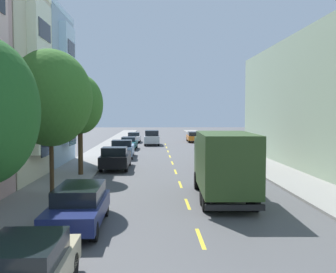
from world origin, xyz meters
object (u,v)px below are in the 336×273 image
Objects in this scene: parked_wagon_navy at (79,205)px; parked_suv_burgundy at (234,156)px; parked_wagon_orange at (194,137)px; moving_silver_sedan at (152,138)px; parked_pickup_sky at (123,149)px; delivery_box_truck at (224,162)px; parked_pickup_black at (116,158)px; street_tree_third at (80,105)px; parked_sedan_white at (134,137)px; street_tree_second at (51,98)px; parked_sedan_teal at (129,143)px.

parked_suv_burgundy is at bearing 58.89° from parked_wagon_navy.
moving_silver_sedan is (-6.03, -5.12, 0.18)m from parked_wagon_orange.
parked_wagon_orange is (-0.16, 27.93, -0.18)m from parked_suv_burgundy.
parked_wagon_orange is at bearing 66.22° from parked_pickup_sky.
parked_pickup_black is (-6.20, 10.80, -1.04)m from delivery_box_truck.
street_tree_third is 30.62m from parked_sedan_white.
street_tree_second is 1.33× the size of parked_pickup_sky.
parked_pickup_black is at bearing -89.85° from parked_sedan_teal.
parked_sedan_white is 5.37m from moving_silver_sedan.
parked_sedan_white is at bearing 89.70° from parked_sedan_teal.
parked_wagon_orange is at bearing 86.35° from delivery_box_truck.
parked_sedan_white is at bearing 89.73° from parked_pickup_sky.
parked_wagon_navy is 37.33m from moving_silver_sedan.
parked_wagon_navy is (-8.71, -14.42, -0.18)m from parked_suv_burgundy.
delivery_box_truck is 1.51× the size of parked_wagon_navy.
street_tree_second is 8.74m from delivery_box_truck.
parked_pickup_black is at bearing 119.87° from delivery_box_truck.
parked_sedan_white and parked_sedan_teal have the same top height.
parked_pickup_sky is (-8.87, 8.16, -0.16)m from parked_suv_burgundy.
moving_silver_sedan is at bearing -61.08° from parked_sedan_white.
parked_wagon_navy is 43.21m from parked_wagon_orange.
parked_wagon_navy is (2.08, -4.30, -4.10)m from street_tree_second.
parked_pickup_black is 1.10× the size of moving_silver_sedan.
street_tree_second is at bearing -94.14° from parked_sedan_teal.
delivery_box_truck is at bearing -93.65° from parked_wagon_orange.
moving_silver_sedan is at bearing 66.14° from parked_sedan_teal.
delivery_box_truck is 1.35× the size of parked_pickup_black.
delivery_box_truck is at bearing -83.79° from moving_silver_sedan.
street_tree_third is 1.40× the size of parked_wagon_navy.
parked_sedan_white is 0.85× the size of parked_pickup_sky.
parked_suv_burgundy is at bearing -62.30° from parked_sedan_teal.
street_tree_third is 1.38× the size of moving_silver_sedan.
parked_wagon_orange is at bearing 90.32° from parked_suv_burgundy.
parked_wagon_navy is (0.13, -31.25, 0.05)m from parked_sedan_teal.
parked_pickup_sky reaches higher than parked_wagon_navy.
moving_silver_sedan is at bearing 96.21° from delivery_box_truck.
parked_pickup_black reaches higher than parked_sedan_white.
street_tree_third is at bearing -93.79° from parked_sedan_white.
parked_sedan_white is 0.96× the size of parked_wagon_navy.
street_tree_third is 20.10m from parked_sedan_teal.
delivery_box_truck is 1.58× the size of parked_sedan_white.
parked_sedan_white is at bearing 86.95° from street_tree_second.
street_tree_second is 1.50× the size of parked_wagon_navy.
delivery_box_truck is 1.57× the size of parked_sedan_teal.
parked_sedan_teal is (-0.06, -10.69, 0.00)m from parked_sedan_white.
parked_sedan_white is 0.93× the size of parked_suv_burgundy.
street_tree_third reaches higher than parked_wagon_navy.
parked_pickup_black is at bearing -96.70° from moving_silver_sedan.
parked_pickup_sky is at bearing -90.25° from parked_sedan_teal.
parked_sedan_teal is at bearing -127.99° from parked_wagon_orange.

